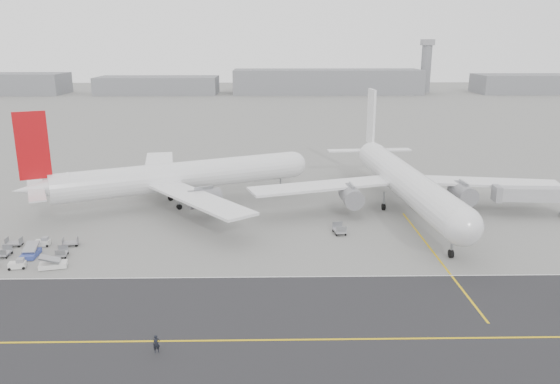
{
  "coord_description": "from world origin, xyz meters",
  "views": [
    {
      "loc": [
        5.89,
        -68.71,
        30.12
      ],
      "look_at": [
        7.43,
        12.0,
        7.75
      ],
      "focal_mm": 35.0,
      "sensor_mm": 36.0,
      "label": 1
    }
  ],
  "objects_px": {
    "airliner_b": "(404,180)",
    "ground_crew_a": "(157,344)",
    "control_tower": "(426,65)",
    "jet_bridge": "(535,196)",
    "airliner_a": "(175,177)"
  },
  "relations": [
    {
      "from": "airliner_b",
      "to": "ground_crew_a",
      "type": "height_order",
      "value": "airliner_b"
    },
    {
      "from": "control_tower",
      "to": "airliner_b",
      "type": "relative_size",
      "value": 0.54
    },
    {
      "from": "control_tower",
      "to": "jet_bridge",
      "type": "distance_m",
      "value": 247.2
    },
    {
      "from": "airliner_b",
      "to": "jet_bridge",
      "type": "height_order",
      "value": "airliner_b"
    },
    {
      "from": "control_tower",
      "to": "airliner_b",
      "type": "bearing_deg",
      "value": -106.34
    },
    {
      "from": "airliner_a",
      "to": "jet_bridge",
      "type": "bearing_deg",
      "value": -121.79
    },
    {
      "from": "control_tower",
      "to": "ground_crew_a",
      "type": "distance_m",
      "value": 304.37
    },
    {
      "from": "airliner_a",
      "to": "airliner_b",
      "type": "relative_size",
      "value": 0.9
    },
    {
      "from": "control_tower",
      "to": "airliner_a",
      "type": "bearing_deg",
      "value": -115.6
    },
    {
      "from": "jet_bridge",
      "to": "ground_crew_a",
      "type": "distance_m",
      "value": 72.26
    },
    {
      "from": "airliner_a",
      "to": "ground_crew_a",
      "type": "relative_size",
      "value": 27.59
    },
    {
      "from": "jet_bridge",
      "to": "ground_crew_a",
      "type": "bearing_deg",
      "value": -139.75
    },
    {
      "from": "ground_crew_a",
      "to": "jet_bridge",
      "type": "bearing_deg",
      "value": 13.37
    },
    {
      "from": "control_tower",
      "to": "ground_crew_a",
      "type": "xyz_separation_m",
      "value": [
        -105.54,
        -285.08,
        -15.31
      ]
    },
    {
      "from": "jet_bridge",
      "to": "airliner_a",
      "type": "bearing_deg",
      "value": 176.36
    }
  ]
}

